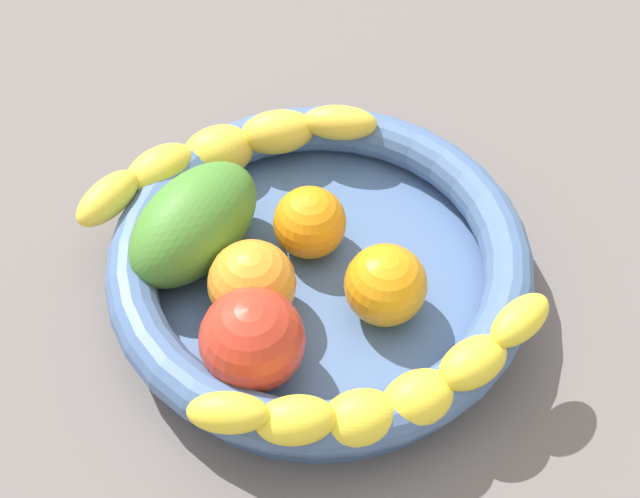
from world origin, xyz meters
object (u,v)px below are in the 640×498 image
fruit_bowl (320,267)px  orange_front (386,285)px  banana_draped_left (221,153)px  mango_green (193,226)px  orange_mid_right (252,284)px  orange_mid_left (310,223)px  banana_draped_right (386,393)px  tomato_red (252,340)px

fruit_bowl → orange_front: (-5.15, 2.11, 2.06)cm
orange_front → fruit_bowl: bearing=-22.3°
banana_draped_left → mango_green: 8.11cm
orange_front → orange_mid_right: (9.09, 2.02, 0.18)cm
orange_front → orange_mid_right: size_ratio=0.94×
orange_mid_right → mango_green: (5.44, -3.89, 0.33)cm
orange_mid_left → banana_draped_left: bearing=-32.6°
banana_draped_right → mango_green: size_ratio=1.83×
orange_mid_left → mango_green: bearing=18.8°
banana_draped_right → orange_mid_left: bearing=-59.1°
tomato_red → banana_draped_right: bearing=167.9°
banana_draped_right → fruit_bowl: bearing=-58.5°
mango_green → orange_mid_right: bearing=144.5°
orange_mid_right → fruit_bowl: bearing=-133.6°
fruit_bowl → tomato_red: size_ratio=4.38×
fruit_bowl → orange_front: 5.94cm
banana_draped_left → orange_front: orange_front is taller
banana_draped_left → orange_front: size_ratio=3.54×
banana_draped_right → orange_front: size_ratio=3.73×
banana_draped_left → tomato_red: 18.17cm
orange_front → orange_mid_right: bearing=12.5°
banana_draped_right → tomato_red: tomato_red is taller
orange_mid_right → orange_mid_left: bearing=-111.5°
orange_mid_left → orange_mid_right: orange_mid_right is taller
banana_draped_right → tomato_red: size_ratio=3.09×
banana_draped_left → mango_green: (-0.30, 8.09, 0.54)cm
fruit_bowl → orange_mid_left: size_ratio=5.68×
mango_green → banana_draped_right: bearing=146.5°
banana_draped_left → orange_mid_right: orange_mid_right is taller
banana_draped_right → orange_mid_left: size_ratio=4.01×
orange_mid_right → banana_draped_left: bearing=-64.4°
fruit_bowl → banana_draped_right: banana_draped_right is taller
orange_front → mango_green: bearing=-7.3°
banana_draped_left → fruit_bowl: bearing=141.0°
banana_draped_right → orange_mid_right: 12.57cm
banana_draped_left → orange_mid_left: size_ratio=3.80×
orange_mid_left → tomato_red: tomato_red is taller
banana_draped_right → mango_green: mango_green is taller
orange_front → tomato_red: (7.77, 6.77, 0.61)cm
tomato_red → orange_mid_left: bearing=-96.4°
banana_draped_left → mango_green: mango_green is taller
mango_green → banana_draped_left: bearing=-87.8°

